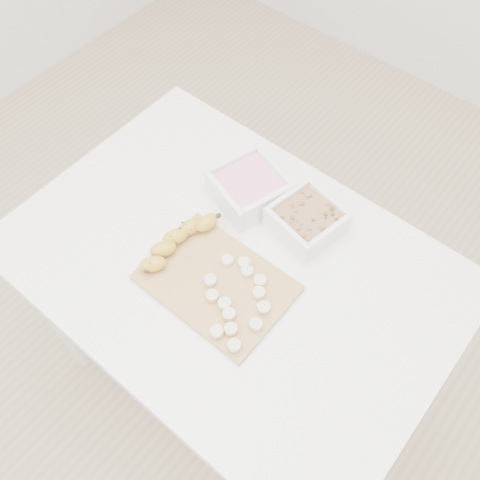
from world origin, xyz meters
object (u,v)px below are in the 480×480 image
Objects in this scene: table at (232,284)px; bowl_granola at (307,220)px; cutting_board at (217,283)px; banana at (177,242)px; bowl_yogurt at (249,187)px.

table is 0.24m from bowl_granola.
cutting_board is (0.01, -0.06, 0.10)m from table.
bowl_granola is (0.07, 0.18, 0.13)m from table.
cutting_board is at bearing 12.73° from banana.
bowl_granola is at bearing 68.59° from table.
banana is (-0.13, 0.01, 0.03)m from cutting_board.
cutting_board reaches higher than table.
bowl_granola reaches higher than table.
bowl_granola reaches higher than banana.
table is 5.98× the size of bowl_granola.
bowl_granola is 0.26m from cutting_board.
table is 0.23m from bowl_yogurt.
cutting_board is 0.13m from banana.
bowl_yogurt is 0.94× the size of banana.
bowl_granola is 0.80× the size of banana.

